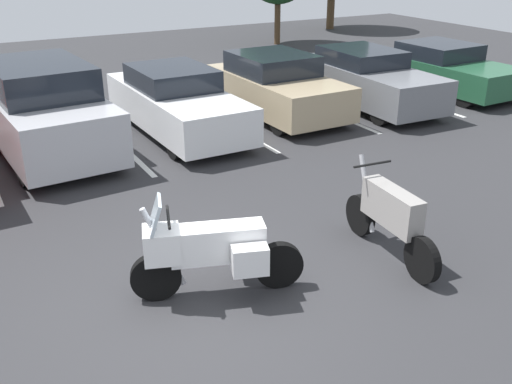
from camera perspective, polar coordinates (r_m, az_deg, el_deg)
name	(u,v)px	position (r m, az deg, el deg)	size (l,w,h in m)	color
ground	(204,312)	(7.36, -5.13, -11.61)	(44.00, 44.00, 0.10)	#2D2D30
motorcycle_touring	(212,250)	(7.29, -4.36, -5.62)	(2.12, 1.07, 1.37)	black
motorcycle_second	(390,217)	(8.37, 12.95, -2.40)	(0.62, 2.10, 1.27)	black
parking_stripes	(55,153)	(13.07, -19.00, 3.66)	(24.79, 4.67, 0.01)	silver
car_silver	(45,110)	(12.84, -19.93, 7.50)	(2.25, 4.59, 1.88)	#B7B7BC
car_white	(176,102)	(13.69, -7.79, 8.70)	(1.85, 4.86, 1.47)	white
car_tan	(277,86)	(14.95, 2.03, 10.27)	(1.97, 4.24, 1.51)	tan
car_grey	(366,79)	(16.08, 10.72, 10.80)	(1.93, 4.71, 1.47)	slate
car_green	(444,69)	(18.21, 17.85, 11.39)	(2.09, 4.55, 1.36)	#235638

